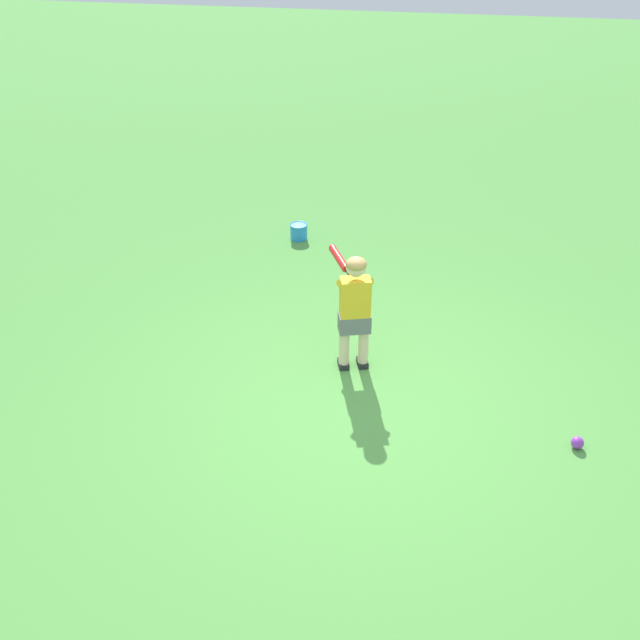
{
  "coord_description": "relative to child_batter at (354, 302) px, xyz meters",
  "views": [
    {
      "loc": [
        -4.7,
        -0.64,
        3.74
      ],
      "look_at": [
        0.59,
        0.43,
        0.45
      ],
      "focal_mm": 41.26,
      "sensor_mm": 36.0,
      "label": 1
    }
  ],
  "objects": [
    {
      "name": "play_ball_midfield",
      "position": [
        -0.75,
        -1.85,
        -0.6
      ],
      "size": [
        0.1,
        0.1,
        0.1
      ],
      "primitive_type": "sphere",
      "color": "purple",
      "rests_on": "ground"
    },
    {
      "name": "child_batter",
      "position": [
        0.0,
        0.0,
        0.0
      ],
      "size": [
        0.71,
        0.49,
        1.08
      ],
      "color": "#232328",
      "rests_on": "ground"
    },
    {
      "name": "toy_bucket",
      "position": [
        2.47,
        1.05,
        -0.55
      ],
      "size": [
        0.22,
        0.22,
        0.19
      ],
      "color": "#2884DB",
      "rests_on": "ground"
    },
    {
      "name": "ground_plane",
      "position": [
        -0.62,
        -0.14,
        -0.65
      ],
      "size": [
        40.0,
        40.0,
        0.0
      ],
      "primitive_type": "plane",
      "color": "#519942"
    }
  ]
}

